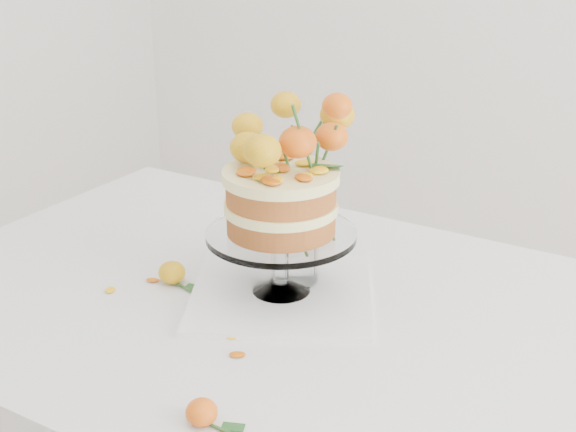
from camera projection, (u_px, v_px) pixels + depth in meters
name	position (u px, v px, depth m)	size (l,w,h in m)	color
table	(287.00, 346.00, 1.42)	(1.43, 0.93, 0.76)	tan
napkin	(281.00, 293.00, 1.43)	(0.32, 0.32, 0.01)	white
cake_stand	(281.00, 208.00, 1.37)	(0.26, 0.26, 0.24)	white
rose_vase	(295.00, 155.00, 1.37)	(0.31, 0.31, 0.43)	white
loose_rose_near	(172.00, 273.00, 1.47)	(0.09, 0.05, 0.04)	yellow
loose_rose_far	(202.00, 412.00, 1.08)	(0.08, 0.04, 0.04)	#E5580B
stray_petal_a	(197.00, 311.00, 1.37)	(0.03, 0.02, 0.00)	yellow
stray_petal_b	(231.00, 337.00, 1.29)	(0.03, 0.02, 0.00)	yellow
stray_petal_c	(237.00, 355.00, 1.24)	(0.03, 0.02, 0.00)	yellow
stray_petal_d	(153.00, 280.00, 1.48)	(0.03, 0.02, 0.00)	yellow
stray_petal_e	(110.00, 290.00, 1.44)	(0.03, 0.02, 0.00)	yellow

